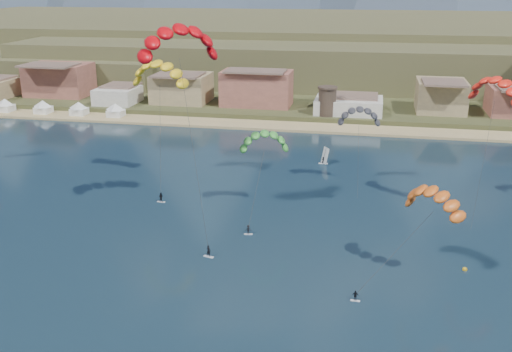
{
  "coord_description": "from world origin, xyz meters",
  "views": [
    {
      "loc": [
        18.11,
        -59.13,
        41.44
      ],
      "look_at": [
        0.0,
        32.0,
        10.0
      ],
      "focal_mm": 41.82,
      "sensor_mm": 36.0,
      "label": 1
    }
  ],
  "objects_px": {
    "kitesurfer_orange": "(434,195)",
    "buoy": "(465,269)",
    "windsurfer": "(324,159)",
    "kitesurfer_red": "(178,37)",
    "kitesurfer_yellow": "(159,70)",
    "kitesurfer_green": "(264,138)",
    "watchtower": "(327,101)"
  },
  "relations": [
    {
      "from": "kitesurfer_orange",
      "to": "buoy",
      "type": "relative_size",
      "value": 23.86
    },
    {
      "from": "kitesurfer_orange",
      "to": "windsurfer",
      "type": "relative_size",
      "value": 4.56
    },
    {
      "from": "kitesurfer_red",
      "to": "kitesurfer_orange",
      "type": "distance_m",
      "value": 45.86
    },
    {
      "from": "kitesurfer_red",
      "to": "kitesurfer_orange",
      "type": "relative_size",
      "value": 2.05
    },
    {
      "from": "kitesurfer_yellow",
      "to": "kitesurfer_green",
      "type": "bearing_deg",
      "value": -25.01
    },
    {
      "from": "watchtower",
      "to": "kitesurfer_red",
      "type": "height_order",
      "value": "kitesurfer_red"
    },
    {
      "from": "kitesurfer_red",
      "to": "kitesurfer_yellow",
      "type": "relative_size",
      "value": 1.33
    },
    {
      "from": "watchtower",
      "to": "kitesurfer_yellow",
      "type": "height_order",
      "value": "kitesurfer_yellow"
    },
    {
      "from": "buoy",
      "to": "kitesurfer_orange",
      "type": "bearing_deg",
      "value": -155.51
    },
    {
      "from": "kitesurfer_green",
      "to": "windsurfer",
      "type": "height_order",
      "value": "kitesurfer_green"
    },
    {
      "from": "kitesurfer_green",
      "to": "buoy",
      "type": "relative_size",
      "value": 23.91
    },
    {
      "from": "kitesurfer_red",
      "to": "kitesurfer_green",
      "type": "distance_m",
      "value": 23.96
    },
    {
      "from": "buoy",
      "to": "kitesurfer_red",
      "type": "bearing_deg",
      "value": 169.8
    },
    {
      "from": "windsurfer",
      "to": "buoy",
      "type": "bearing_deg",
      "value": -62.57
    },
    {
      "from": "kitesurfer_orange",
      "to": "watchtower",
      "type": "bearing_deg",
      "value": 103.61
    },
    {
      "from": "kitesurfer_orange",
      "to": "kitesurfer_green",
      "type": "bearing_deg",
      "value": 144.03
    },
    {
      "from": "kitesurfer_orange",
      "to": "windsurfer",
      "type": "bearing_deg",
      "value": 110.86
    },
    {
      "from": "kitesurfer_orange",
      "to": "kitesurfer_red",
      "type": "bearing_deg",
      "value": 164.86
    },
    {
      "from": "kitesurfer_red",
      "to": "kitesurfer_orange",
      "type": "height_order",
      "value": "kitesurfer_red"
    },
    {
      "from": "watchtower",
      "to": "kitesurfer_orange",
      "type": "height_order",
      "value": "kitesurfer_orange"
    },
    {
      "from": "kitesurfer_orange",
      "to": "kitesurfer_green",
      "type": "distance_m",
      "value": 34.42
    },
    {
      "from": "kitesurfer_yellow",
      "to": "kitesurfer_orange",
      "type": "bearing_deg",
      "value": -31.3
    },
    {
      "from": "kitesurfer_red",
      "to": "windsurfer",
      "type": "height_order",
      "value": "kitesurfer_red"
    },
    {
      "from": "kitesurfer_red",
      "to": "watchtower",
      "type": "bearing_deg",
      "value": 77.82
    },
    {
      "from": "kitesurfer_red",
      "to": "windsurfer",
      "type": "xyz_separation_m",
      "value": [
        20.48,
        40.2,
        -30.97
      ]
    },
    {
      "from": "kitesurfer_red",
      "to": "buoy",
      "type": "height_order",
      "value": "kitesurfer_red"
    },
    {
      "from": "kitesurfer_red",
      "to": "windsurfer",
      "type": "relative_size",
      "value": 9.35
    },
    {
      "from": "watchtower",
      "to": "kitesurfer_green",
      "type": "bearing_deg",
      "value": -94.36
    },
    {
      "from": "kitesurfer_red",
      "to": "windsurfer",
      "type": "distance_m",
      "value": 54.72
    },
    {
      "from": "kitesurfer_red",
      "to": "kitesurfer_yellow",
      "type": "bearing_deg",
      "value": 118.7
    },
    {
      "from": "kitesurfer_red",
      "to": "buoy",
      "type": "relative_size",
      "value": 48.87
    },
    {
      "from": "kitesurfer_yellow",
      "to": "buoy",
      "type": "distance_m",
      "value": 67.62
    }
  ]
}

